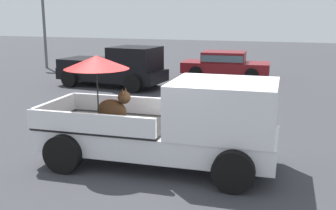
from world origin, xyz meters
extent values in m
plane|color=#38383D|center=(0.00, 0.00, 0.00)|extent=(80.00, 80.00, 0.00)
cylinder|color=black|center=(1.70, 1.06, 0.40)|extent=(0.81, 0.32, 0.80)
cylinder|color=black|center=(1.79, -0.90, 0.40)|extent=(0.81, 0.32, 0.80)
cylinder|color=black|center=(-1.79, 0.90, 0.40)|extent=(0.81, 0.32, 0.80)
cylinder|color=black|center=(-1.70, -1.06, 0.40)|extent=(0.81, 0.32, 0.80)
cube|color=white|center=(0.00, 0.00, 0.57)|extent=(5.08, 2.03, 0.50)
cube|color=white|center=(1.40, 0.07, 1.36)|extent=(2.18, 1.96, 1.08)
cube|color=#4C606B|center=(2.40, 0.11, 1.56)|extent=(0.14, 1.72, 0.64)
cube|color=black|center=(-1.15, -0.05, 0.85)|extent=(2.88, 1.97, 0.06)
cube|color=white|center=(-1.19, 0.87, 1.08)|extent=(2.80, 0.23, 0.40)
cube|color=white|center=(-1.11, -0.97, 1.08)|extent=(2.80, 0.23, 0.40)
cube|color=white|center=(-2.50, -0.12, 1.08)|extent=(0.19, 1.84, 0.40)
ellipsoid|color=#472D19|center=(-1.04, -0.10, 1.14)|extent=(0.69, 0.35, 0.52)
sphere|color=#472D19|center=(-0.74, -0.09, 1.46)|extent=(0.29, 0.29, 0.28)
cone|color=#472D19|center=(-0.74, -0.01, 1.60)|extent=(0.09, 0.09, 0.12)
cone|color=#472D19|center=(-0.73, -0.17, 1.60)|extent=(0.09, 0.09, 0.12)
cylinder|color=black|center=(-1.26, -0.30, 1.50)|extent=(0.03, 0.03, 1.24)
cone|color=red|center=(-1.26, -0.30, 2.22)|extent=(1.44, 1.44, 0.28)
cylinder|color=black|center=(-3.62, 9.24, 0.38)|extent=(0.78, 0.33, 0.76)
cylinder|color=black|center=(-3.80, 7.35, 0.38)|extent=(0.78, 0.33, 0.76)
cylinder|color=black|center=(-6.80, 9.55, 0.38)|extent=(0.78, 0.33, 0.76)
cylinder|color=black|center=(-6.99, 7.66, 0.38)|extent=(0.78, 0.33, 0.76)
cube|color=black|center=(-5.30, 8.45, 0.55)|extent=(4.95, 2.26, 0.50)
cube|color=black|center=(-4.11, 8.34, 1.30)|extent=(2.07, 1.98, 1.00)
cube|color=black|center=(-6.30, 8.55, 1.00)|extent=(2.86, 2.05, 0.40)
cylinder|color=black|center=(0.34, 13.42, 0.33)|extent=(0.67, 0.27, 0.66)
cylinder|color=black|center=(0.46, 11.67, 0.33)|extent=(0.67, 0.27, 0.66)
cylinder|color=black|center=(-2.36, 13.23, 0.33)|extent=(0.67, 0.27, 0.66)
cylinder|color=black|center=(-2.23, 11.48, 0.33)|extent=(0.67, 0.27, 0.66)
cube|color=maroon|center=(-0.95, 12.45, 0.55)|extent=(4.41, 2.06, 0.52)
cube|color=maroon|center=(-1.05, 12.44, 1.05)|extent=(2.21, 1.74, 0.56)
cube|color=#4C606B|center=(-1.05, 12.44, 1.05)|extent=(2.15, 1.82, 0.32)
cylinder|color=#59595B|center=(-11.77, 12.81, 2.08)|extent=(0.16, 0.16, 4.15)
camera|label=1|loc=(2.94, -7.99, 3.25)|focal=44.06mm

